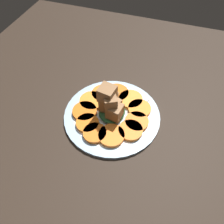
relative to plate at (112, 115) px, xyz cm
name	(u,v)px	position (x,y,z in cm)	size (l,w,h in cm)	color
table_slab	(112,118)	(0.00, 0.00, -1.52)	(120.00, 120.00, 2.00)	black
plate	(112,115)	(0.00, 0.00, 0.00)	(28.82, 28.82, 1.05)	#99B7D1
carrot_slice_0	(95,133)	(-8.28, 2.29, 1.11)	(6.56, 6.56, 1.07)	orange
carrot_slice_1	(111,135)	(-7.53, -2.37, 1.11)	(7.33, 7.33, 1.07)	orange
carrot_slice_2	(131,130)	(-4.21, -6.92, 1.11)	(6.90, 6.90, 1.07)	orange
carrot_slice_3	(137,122)	(-0.74, -7.81, 1.11)	(6.92, 6.92, 1.07)	orange
carrot_slice_4	(139,109)	(4.21, -7.38, 1.11)	(6.96, 6.96, 1.07)	orange
carrot_slice_5	(131,99)	(7.00, -3.79, 1.11)	(7.50, 7.50, 1.07)	orange
carrot_slice_6	(117,93)	(8.19, 1.20, 1.11)	(7.64, 7.64, 1.07)	orange
carrot_slice_7	(103,94)	(6.56, 5.30, 1.11)	(7.17, 7.17, 1.07)	orange
carrot_slice_8	(92,101)	(2.47, 7.55, 1.11)	(7.51, 7.51, 1.07)	orange
carrot_slice_9	(85,111)	(-2.07, 7.97, 1.11)	(7.36, 7.36, 1.07)	#D76215
carrot_slice_10	(88,123)	(-5.80, 5.50, 1.11)	(6.64, 6.64, 1.07)	orange
center_pile	(111,105)	(-0.22, 0.32, 4.87)	(8.56, 7.71, 10.64)	#235128
fork	(129,116)	(0.73, -4.95, 0.78)	(16.77, 9.01, 0.40)	silver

